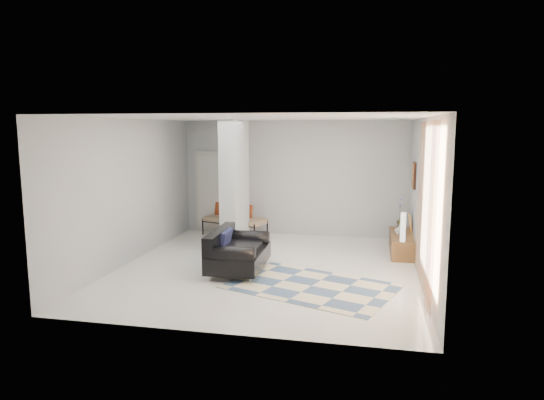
# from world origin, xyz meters

# --- Properties ---
(floor) EXTENTS (6.00, 6.00, 0.00)m
(floor) POSITION_xyz_m (0.00, 0.00, 0.00)
(floor) COLOR white
(floor) RESTS_ON ground
(ceiling) EXTENTS (6.00, 6.00, 0.00)m
(ceiling) POSITION_xyz_m (0.00, 0.00, 2.80)
(ceiling) COLOR white
(ceiling) RESTS_ON wall_back
(wall_back) EXTENTS (6.00, 0.00, 6.00)m
(wall_back) POSITION_xyz_m (0.00, 3.00, 1.40)
(wall_back) COLOR #B9BCBE
(wall_back) RESTS_ON ground
(wall_front) EXTENTS (6.00, 0.00, 6.00)m
(wall_front) POSITION_xyz_m (0.00, -3.00, 1.40)
(wall_front) COLOR #B9BCBE
(wall_front) RESTS_ON ground
(wall_left) EXTENTS (0.00, 6.00, 6.00)m
(wall_left) POSITION_xyz_m (-2.75, 0.00, 1.40)
(wall_left) COLOR #B9BCBE
(wall_left) RESTS_ON ground
(wall_right) EXTENTS (0.00, 6.00, 6.00)m
(wall_right) POSITION_xyz_m (2.75, 0.00, 1.40)
(wall_right) COLOR #B9BCBE
(wall_right) RESTS_ON ground
(partition_column) EXTENTS (0.35, 1.20, 2.80)m
(partition_column) POSITION_xyz_m (-1.10, 1.60, 1.40)
(partition_column) COLOR #B8BEBF
(partition_column) RESTS_ON floor
(hallway_door) EXTENTS (0.85, 0.06, 2.04)m
(hallway_door) POSITION_xyz_m (-2.10, 2.96, 1.02)
(hallway_door) COLOR beige
(hallway_door) RESTS_ON floor
(curtain) EXTENTS (0.00, 2.55, 2.55)m
(curtain) POSITION_xyz_m (2.67, -1.15, 1.45)
(curtain) COLOR orange
(curtain) RESTS_ON wall_right
(wall_art) EXTENTS (0.04, 0.45, 0.55)m
(wall_art) POSITION_xyz_m (2.72, 1.70, 1.65)
(wall_art) COLOR #3C1A10
(wall_art) RESTS_ON wall_right
(media_console) EXTENTS (0.45, 1.62, 0.80)m
(media_console) POSITION_xyz_m (2.52, 1.70, 0.21)
(media_console) COLOR brown
(media_console) RESTS_ON floor
(loveseat) EXTENTS (0.96, 1.60, 0.76)m
(loveseat) POSITION_xyz_m (-0.56, -0.26, 0.36)
(loveseat) COLOR silver
(loveseat) RESTS_ON floor
(daybed) EXTENTS (1.65, 1.06, 0.77)m
(daybed) POSITION_xyz_m (-1.42, 2.64, 0.43)
(daybed) COLOR black
(daybed) RESTS_ON floor
(area_rug) EXTENTS (3.09, 2.56, 0.01)m
(area_rug) POSITION_xyz_m (0.93, -0.90, 0.01)
(area_rug) COLOR beige
(area_rug) RESTS_ON floor
(cylinder_lamp) EXTENTS (0.11, 0.11, 0.58)m
(cylinder_lamp) POSITION_xyz_m (2.50, 1.00, 0.69)
(cylinder_lamp) COLOR white
(cylinder_lamp) RESTS_ON media_console
(bronze_figurine) EXTENTS (0.13, 0.13, 0.23)m
(bronze_figurine) POSITION_xyz_m (2.47, 2.05, 0.52)
(bronze_figurine) COLOR #302315
(bronze_figurine) RESTS_ON media_console
(vase) EXTENTS (0.20, 0.20, 0.20)m
(vase) POSITION_xyz_m (2.47, 1.71, 0.50)
(vase) COLOR silver
(vase) RESTS_ON media_console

